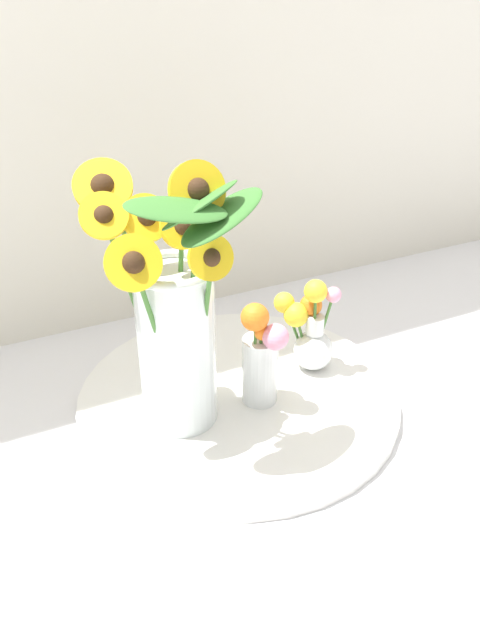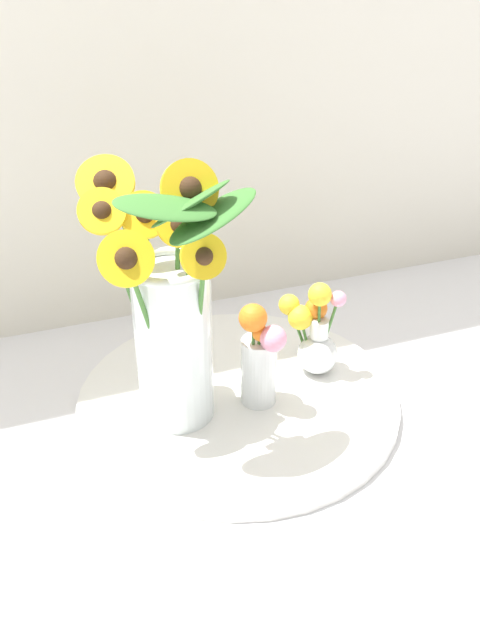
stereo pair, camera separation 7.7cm
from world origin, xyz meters
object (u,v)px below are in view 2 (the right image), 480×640
object	(u,v)px
vase_small_center	(260,358)
vase_bulb_right	(314,333)
mason_jar_sunflowers	(171,321)
serving_tray	(240,396)

from	to	relation	value
vase_small_center	vase_bulb_right	distance (m)	0.13
mason_jar_sunflowers	vase_bulb_right	world-z (taller)	mason_jar_sunflowers
mason_jar_sunflowers	vase_bulb_right	size ratio (longest dim) A/B	2.43
mason_jar_sunflowers	vase_small_center	bearing A→B (deg)	-7.61
serving_tray	mason_jar_sunflowers	bearing A→B (deg)	-170.54
mason_jar_sunflowers	serving_tray	bearing A→B (deg)	9.46
serving_tray	mason_jar_sunflowers	world-z (taller)	mason_jar_sunflowers
mason_jar_sunflowers	vase_bulb_right	bearing A→B (deg)	7.98
serving_tray	mason_jar_sunflowers	distance (m)	0.21
vase_small_center	vase_bulb_right	size ratio (longest dim) A/B	1.06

